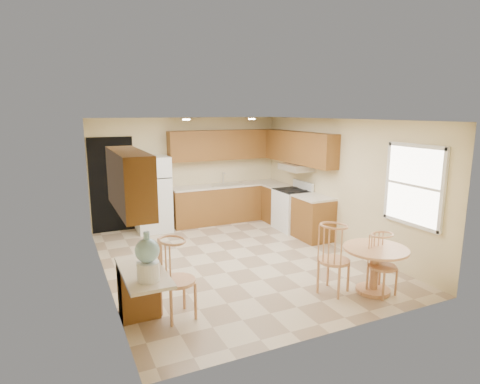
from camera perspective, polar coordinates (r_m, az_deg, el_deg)
name	(u,v)px	position (r m, az deg, el deg)	size (l,w,h in m)	color
floor	(236,259)	(7.40, -0.55, -9.50)	(5.50, 5.50, 0.00)	#C6B18F
ceiling	(236,120)	(6.91, -0.59, 10.24)	(4.50, 5.50, 0.02)	white
wall_back	(188,171)	(9.59, -7.37, 2.98)	(4.50, 0.02, 2.50)	beige
wall_front	(335,235)	(4.76, 13.30, -5.92)	(4.50, 0.02, 2.50)	beige
wall_left	(102,204)	(6.48, -19.02, -1.63)	(0.02, 5.50, 2.50)	beige
wall_right	(339,182)	(8.22, 13.87, 1.34)	(0.02, 5.50, 2.50)	beige
doorway	(112,185)	(9.24, -17.70, 0.95)	(0.90, 0.02, 2.10)	black
base_cab_back	(227,204)	(9.76, -1.81, -1.65)	(2.75, 0.60, 0.87)	brown
counter_back	(227,185)	(9.67, -1.83, 0.98)	(2.75, 0.63, 0.04)	beige
base_cab_right_a	(278,204)	(9.71, 5.42, -1.76)	(0.60, 0.59, 0.87)	brown
counter_right_a	(278,186)	(9.62, 5.47, 0.88)	(0.63, 0.59, 0.04)	beige
base_cab_right_b	(313,219)	(8.53, 10.36, -3.76)	(0.60, 0.80, 0.87)	brown
counter_right_b	(314,198)	(8.42, 10.47, -0.77)	(0.63, 0.80, 0.04)	beige
upper_cab_back	(225,145)	(9.66, -2.18, 6.72)	(2.75, 0.33, 0.70)	brown
upper_cab_right	(299,148)	(9.02, 8.41, 6.26)	(0.33, 2.42, 0.70)	brown
upper_cab_left	(129,181)	(4.83, -15.47, 1.54)	(0.33, 1.40, 0.70)	brown
sink	(226,184)	(9.65, -1.96, 1.10)	(0.78, 0.44, 0.01)	silver
range_hood	(296,167)	(9.00, 7.98, 3.51)	(0.50, 0.76, 0.14)	silver
desk_pedestal	(138,289)	(5.54, -14.25, -13.28)	(0.48, 0.42, 0.72)	brown
desk_top	(143,272)	(5.04, -13.64, -10.96)	(0.50, 1.20, 0.04)	beige
window	(414,185)	(6.85, 23.51, 0.86)	(0.06, 1.12, 1.30)	white
can_light_a	(186,120)	(7.86, -7.64, 10.18)	(0.14, 0.14, 0.02)	white
can_light_b	(252,119)	(8.38, 1.67, 10.34)	(0.14, 0.14, 0.02)	white
refrigerator	(152,194)	(9.08, -12.35, -0.30)	(0.74, 0.72, 1.68)	white
stove	(292,209)	(9.13, 7.42, -2.44)	(0.65, 0.76, 1.09)	white
dining_table	(375,263)	(6.29, 18.62, -9.58)	(0.93, 0.93, 0.69)	tan
chair_table_a	(339,254)	(5.99, 13.86, -8.52)	(0.46, 0.59, 1.04)	tan
chair_table_b	(388,261)	(6.17, 20.26, -9.16)	(0.40, 0.40, 0.90)	tan
chair_desk	(179,273)	(5.18, -8.62, -11.37)	(0.47, 0.61, 1.06)	tan
water_crock	(148,259)	(4.65, -13.00, -9.22)	(0.27, 0.27, 0.57)	white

